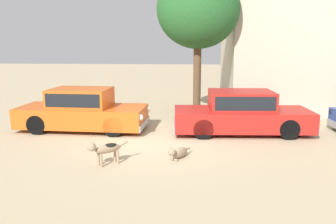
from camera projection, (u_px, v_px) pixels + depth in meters
ground_plane at (151, 143)px, 10.66m from camera, size 80.00×80.00×0.00m
parked_sedan_nearest at (82, 110)px, 12.13m from camera, size 4.45×1.95×1.42m
parked_sedan_second at (242, 112)px, 11.68m from camera, size 4.61×1.96×1.40m
stray_dog_spotted at (178, 153)px, 9.16m from camera, size 0.58×0.91×0.38m
stray_dog_tan at (105, 149)px, 8.63m from camera, size 0.91×0.77×0.65m
acacia_tree_left at (198, 9)px, 13.52m from camera, size 3.15×2.84×5.68m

